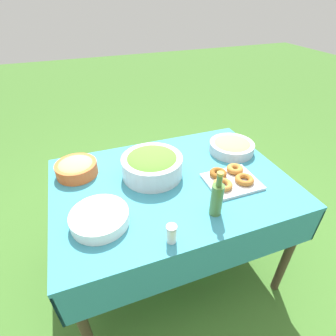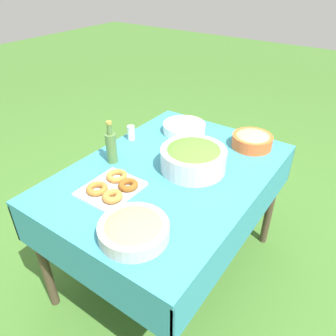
{
  "view_description": "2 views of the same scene",
  "coord_description": "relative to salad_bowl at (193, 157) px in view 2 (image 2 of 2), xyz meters",
  "views": [
    {
      "loc": [
        0.43,
        1.1,
        1.69
      ],
      "look_at": [
        0.0,
        -0.05,
        0.83
      ],
      "focal_mm": 28.0,
      "sensor_mm": 36.0,
      "label": 1
    },
    {
      "loc": [
        -1.2,
        -0.83,
        1.74
      ],
      "look_at": [
        -0.06,
        -0.04,
        0.84
      ],
      "focal_mm": 35.0,
      "sensor_mm": 36.0,
      "label": 2
    }
  ],
  "objects": [
    {
      "name": "plate_stack",
      "position": [
        0.34,
        0.28,
        -0.04
      ],
      "size": [
        0.27,
        0.27,
        0.06
      ],
      "color": "white",
      "rests_on": "picnic_table"
    },
    {
      "name": "pasta_bowl",
      "position": [
        0.41,
        -0.16,
        -0.03
      ],
      "size": [
        0.24,
        0.24,
        0.09
      ],
      "color": "#E05B28",
      "rests_on": "picnic_table"
    },
    {
      "name": "salt_shaker",
      "position": [
        0.07,
        0.49,
        -0.03
      ],
      "size": [
        0.05,
        0.05,
        0.09
      ],
      "color": "white",
      "rests_on": "picnic_table"
    },
    {
      "name": "olive_oil_bottle",
      "position": [
        -0.19,
        0.4,
        0.02
      ],
      "size": [
        0.06,
        0.06,
        0.24
      ],
      "color": "#4C7238",
      "rests_on": "picnic_table"
    },
    {
      "name": "picnic_table",
      "position": [
        -0.08,
        0.09,
        -0.17
      ],
      "size": [
        1.32,
        0.94,
        0.78
      ],
      "color": "teal",
      "rests_on": "ground_plane"
    },
    {
      "name": "salad_bowl",
      "position": [
        0.0,
        0.0,
        0.0
      ],
      "size": [
        0.35,
        0.35,
        0.14
      ],
      "color": "silver",
      "rests_on": "picnic_table"
    },
    {
      "name": "ground_plane",
      "position": [
        -0.08,
        0.09,
        -0.85
      ],
      "size": [
        14.0,
        14.0,
        0.0
      ],
      "primitive_type": "plane",
      "color": "#3D6B28"
    },
    {
      "name": "donut_platter",
      "position": [
        -0.39,
        0.22,
        -0.05
      ],
      "size": [
        0.28,
        0.26,
        0.05
      ],
      "color": "silver",
      "rests_on": "picnic_table"
    },
    {
      "name": "bread_bowl",
      "position": [
        -0.57,
        -0.07,
        -0.03
      ],
      "size": [
        0.29,
        0.29,
        0.08
      ],
      "color": "#B2B7BC",
      "rests_on": "picnic_table"
    }
  ]
}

